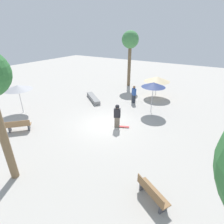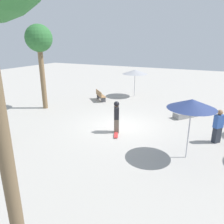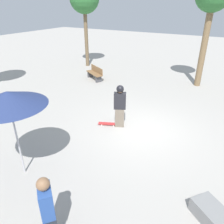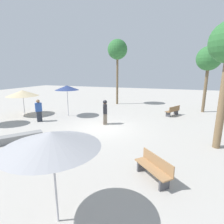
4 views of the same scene
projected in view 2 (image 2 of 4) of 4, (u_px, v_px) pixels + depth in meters
ground_plane at (120, 127)px, 12.95m from camera, size 60.00×60.00×0.00m
skater_main at (116, 116)px, 11.86m from camera, size 0.54×0.44×1.78m
skateboard at (116, 135)px, 11.68m from camera, size 0.81×0.50×0.07m
concrete_ledge at (193, 113)px, 14.77m from camera, size 2.80×2.35×0.38m
bench_far at (100, 96)px, 18.52m from camera, size 1.44×1.44×0.85m
shade_umbrella_grey at (135, 72)px, 19.38m from camera, size 2.26×2.26×2.41m
shade_umbrella_navy at (192, 104)px, 8.77m from camera, size 1.98×1.98×2.62m
palm_tree_right at (39, 41)px, 15.06m from camera, size 1.86×1.86×5.96m
bystander_watching at (218, 126)px, 10.69m from camera, size 0.52×0.50×1.70m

